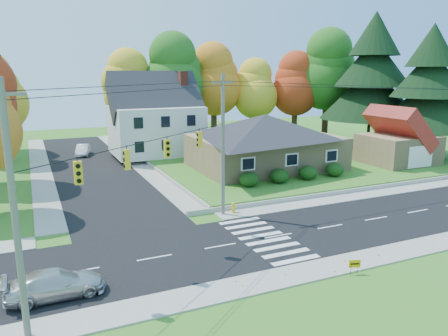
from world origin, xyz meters
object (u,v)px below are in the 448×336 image
Objects in this scene: silver_sedan at (55,284)px; white_car at (83,150)px; fire_hydrant at (233,208)px; ranch_house at (265,140)px.

silver_sedan is 35.61m from white_car.
white_car is at bearing 104.76° from fire_hydrant.
silver_sedan is 14.71m from fire_hydrant.
ranch_house is at bearing -33.36° from white_car.
fire_hydrant is at bearing -128.79° from ranch_house.
white_car is (5.33, 35.21, 0.01)m from silver_sedan.
ranch_house is 17.39× the size of fire_hydrant.
silver_sedan is at bearing -85.34° from white_car.
white_car is at bearing 133.38° from ranch_house.
white_car reaches higher than fire_hydrant.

